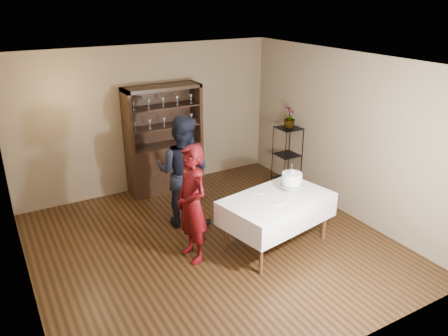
{
  "coord_description": "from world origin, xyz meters",
  "views": [
    {
      "loc": [
        -2.65,
        -5.01,
        3.53
      ],
      "look_at": [
        0.26,
        0.1,
        1.16
      ],
      "focal_mm": 35.0,
      "sensor_mm": 36.0,
      "label": 1
    }
  ],
  "objects_px": {
    "cake": "(292,180)",
    "plant_etagere": "(287,155)",
    "cake_table": "(277,209)",
    "man": "(183,172)",
    "woman": "(192,204)",
    "potted_plant": "(289,118)",
    "china_hutch": "(165,156)"
  },
  "relations": [
    {
      "from": "man",
      "to": "potted_plant",
      "type": "height_order",
      "value": "man"
    },
    {
      "from": "china_hutch",
      "to": "potted_plant",
      "type": "height_order",
      "value": "china_hutch"
    },
    {
      "from": "woman",
      "to": "potted_plant",
      "type": "bearing_deg",
      "value": 112.78
    },
    {
      "from": "plant_etagere",
      "to": "cake",
      "type": "bearing_deg",
      "value": -125.84
    },
    {
      "from": "cake",
      "to": "potted_plant",
      "type": "bearing_deg",
      "value": 54.07
    },
    {
      "from": "plant_etagere",
      "to": "cake",
      "type": "relative_size",
      "value": 2.63
    },
    {
      "from": "man",
      "to": "cake",
      "type": "relative_size",
      "value": 4.0
    },
    {
      "from": "china_hutch",
      "to": "potted_plant",
      "type": "bearing_deg",
      "value": -26.79
    },
    {
      "from": "plant_etagere",
      "to": "cake_table",
      "type": "distance_m",
      "value": 2.21
    },
    {
      "from": "cake_table",
      "to": "cake",
      "type": "relative_size",
      "value": 3.79
    },
    {
      "from": "plant_etagere",
      "to": "china_hutch",
      "type": "bearing_deg",
      "value": 153.17
    },
    {
      "from": "woman",
      "to": "man",
      "type": "distance_m",
      "value": 1.03
    },
    {
      "from": "plant_etagere",
      "to": "woman",
      "type": "height_order",
      "value": "woman"
    },
    {
      "from": "china_hutch",
      "to": "plant_etagere",
      "type": "distance_m",
      "value": 2.33
    },
    {
      "from": "china_hutch",
      "to": "cake",
      "type": "distance_m",
      "value": 2.82
    },
    {
      "from": "cake",
      "to": "plant_etagere",
      "type": "bearing_deg",
      "value": 54.16
    },
    {
      "from": "potted_plant",
      "to": "woman",
      "type": "bearing_deg",
      "value": -153.11
    },
    {
      "from": "man",
      "to": "potted_plant",
      "type": "bearing_deg",
      "value": -127.6
    },
    {
      "from": "plant_etagere",
      "to": "woman",
      "type": "relative_size",
      "value": 0.71
    },
    {
      "from": "plant_etagere",
      "to": "cake",
      "type": "xyz_separation_m",
      "value": [
        -1.15,
        -1.59,
        0.32
      ]
    },
    {
      "from": "china_hutch",
      "to": "cake_table",
      "type": "relative_size",
      "value": 1.16
    },
    {
      "from": "china_hutch",
      "to": "woman",
      "type": "height_order",
      "value": "china_hutch"
    },
    {
      "from": "china_hutch",
      "to": "plant_etagere",
      "type": "bearing_deg",
      "value": -26.83
    },
    {
      "from": "cake",
      "to": "woman",
      "type": "bearing_deg",
      "value": 171.19
    },
    {
      "from": "plant_etagere",
      "to": "potted_plant",
      "type": "height_order",
      "value": "potted_plant"
    },
    {
      "from": "plant_etagere",
      "to": "cake_table",
      "type": "height_order",
      "value": "plant_etagere"
    },
    {
      "from": "china_hutch",
      "to": "woman",
      "type": "relative_size",
      "value": 1.18
    },
    {
      "from": "cake",
      "to": "potted_plant",
      "type": "height_order",
      "value": "potted_plant"
    },
    {
      "from": "cake",
      "to": "potted_plant",
      "type": "distance_m",
      "value": 2.01
    },
    {
      "from": "cake_table",
      "to": "woman",
      "type": "relative_size",
      "value": 1.02
    },
    {
      "from": "man",
      "to": "cake",
      "type": "xyz_separation_m",
      "value": [
        1.2,
        -1.22,
        0.06
      ]
    },
    {
      "from": "cake_table",
      "to": "woman",
      "type": "bearing_deg",
      "value": 165.8
    }
  ]
}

